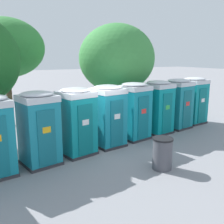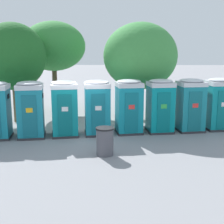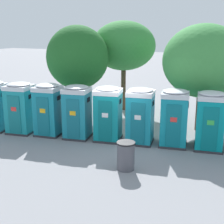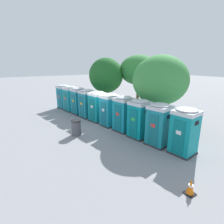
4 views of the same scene
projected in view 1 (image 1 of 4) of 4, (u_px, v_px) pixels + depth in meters
name	position (u px, v px, depth m)	size (l,w,h in m)	color
ground_plane	(92.00, 148.00, 10.61)	(120.00, 120.00, 0.00)	gray
portapotty_3	(39.00, 128.00, 8.84)	(1.37, 1.39, 2.54)	#2D2D33
portapotty_4	(77.00, 121.00, 9.79)	(1.40, 1.41, 2.54)	#2D2D33
portapotty_5	(108.00, 116.00, 10.70)	(1.34, 1.36, 2.54)	#2D2D33
portapotty_6	(134.00, 111.00, 11.65)	(1.39, 1.40, 2.54)	#2D2D33
portapotty_7	(158.00, 107.00, 12.51)	(1.36, 1.37, 2.54)	#2D2D33
portapotty_8	(178.00, 103.00, 13.42)	(1.40, 1.39, 2.54)	#2D2D33
portapotty_9	(194.00, 100.00, 14.40)	(1.35, 1.35, 2.54)	#2D2D33
street_tree_1	(117.00, 59.00, 13.85)	(4.00, 4.00, 5.33)	#4C3826
street_tree_2	(5.00, 48.00, 13.30)	(3.92, 3.92, 5.58)	#4C3826
trash_can	(162.00, 153.00, 8.61)	(0.69, 0.69, 1.06)	#4C4C54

